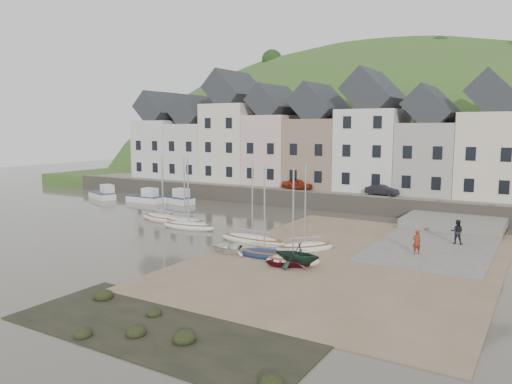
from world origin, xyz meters
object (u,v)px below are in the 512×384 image
Objects in this scene: rowboat_red at (288,261)px; car_left at (297,184)px; rowboat_white at (233,248)px; rowboat_green at (297,254)px; car_right at (382,190)px; person_dark at (457,232)px; sailboat_0 at (163,218)px; person_red at (417,242)px.

rowboat_red is 25.88m from car_left.
rowboat_green is (5.27, -0.74, 0.44)m from rowboat_white.
rowboat_red is at bearing -171.76° from car_right.
car_right is (-1.22, 23.39, 1.80)m from rowboat_red.
person_dark is at bearing -137.28° from car_right.
person_dark is at bearing 110.10° from rowboat_red.
rowboat_white is at bearing -136.67° from rowboat_red.
car_left reaches higher than car_right.
rowboat_white is at bearing -97.87° from rowboat_green.
rowboat_green is 13.39m from person_dark.
car_right is (3.54, 22.39, 1.76)m from rowboat_white.
rowboat_green is 0.83× the size of car_left.
rowboat_white is 23.29m from car_left.
sailboat_0 is 18.88m from rowboat_green.
rowboat_red is (4.76, -1.01, -0.04)m from rowboat_white.
person_dark is (7.50, 11.09, 0.18)m from rowboat_green.
sailboat_0 is at bearing -148.82° from rowboat_red.
person_red reaches higher than rowboat_green.
rowboat_red is 13.91m from person_dark.
person_red is 0.92× the size of person_dark.
car_left is at bearing -35.59° from person_dark.
sailboat_0 is at bearing 140.52° from car_right.
rowboat_green is at bearing -170.49° from car_right.
rowboat_green is at bearing 83.04° from rowboat_red.
car_left reaches higher than rowboat_green.
rowboat_white is 12.40m from person_red.
rowboat_white is 1.97× the size of person_red.
rowboat_green is 8.67m from person_red.
car_right reaches higher than rowboat_white.
sailboat_0 is 2.22× the size of rowboat_red.
person_dark is (1.82, 4.54, 0.07)m from person_red.
rowboat_white is 1.14× the size of rowboat_red.
car_left reaches higher than rowboat_red.
rowboat_red is 23.49m from car_right.
person_dark reaches higher than person_red.
sailboat_0 is 18.52m from rowboat_red.
rowboat_white is 0.96× the size of car_right.
person_red reaches higher than rowboat_white.
car_left is (-10.92, 23.39, 1.85)m from rowboat_red.
car_right reaches higher than person_dark.
person_dark reaches higher than rowboat_red.
rowboat_white is 1.10× the size of rowboat_green.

